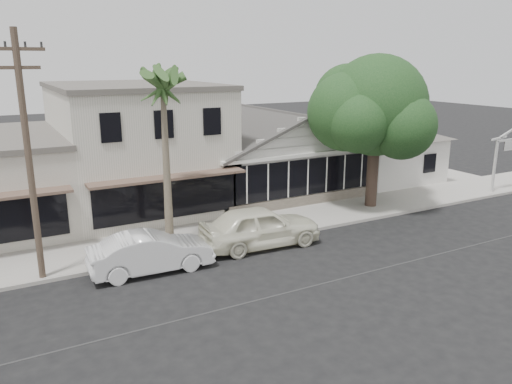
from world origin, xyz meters
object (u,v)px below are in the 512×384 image
car_0 (260,226)px  car_1 (151,252)px  utility_pole (28,154)px  shade_tree (372,108)px

car_0 → car_1: bearing=97.4°
utility_pole → car_0: (8.82, -0.73, -3.88)m
shade_tree → utility_pole: bearing=-174.2°
utility_pole → car_1: 5.65m
car_1 → shade_tree: size_ratio=0.57×
car_0 → car_1: car_0 is taller
car_0 → shade_tree: shade_tree is taller
shade_tree → car_1: bearing=-167.9°
car_0 → shade_tree: 9.68m
utility_pole → shade_tree: 17.10m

